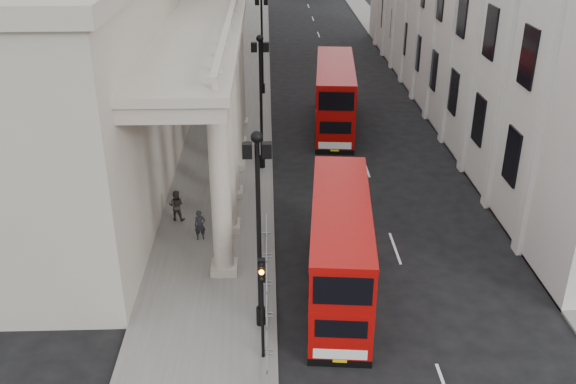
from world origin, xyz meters
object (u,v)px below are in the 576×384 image
object	(u,v)px
lamp_post_south	(259,220)
bus_near	(340,246)
traffic_light	(262,291)
lamp_post_mid	(261,94)
pedestrian_a	(200,225)
pedestrian_b	(176,205)
pedestrian_c	(230,180)
lamp_post_north	(262,37)
bus_far	(335,95)

from	to	relation	value
lamp_post_south	bus_near	size ratio (longest dim) A/B	0.81
traffic_light	bus_near	xyz separation A→B (m)	(3.31, 4.44, -0.84)
lamp_post_mid	pedestrian_a	world-z (taller)	lamp_post_mid
pedestrian_b	pedestrian_c	world-z (taller)	pedestrian_c
lamp_post_north	bus_near	distance (m)	29.90
bus_near	pedestrian_a	world-z (taller)	bus_near
lamp_post_mid	traffic_light	distance (m)	18.11
bus_near	pedestrian_c	xyz separation A→B (m)	(-5.23, 9.79, -1.25)
pedestrian_a	pedestrian_c	size ratio (longest dim) A/B	0.86
lamp_post_south	lamp_post_mid	world-z (taller)	same
lamp_post_mid	pedestrian_a	xyz separation A→B (m)	(-3.06, -8.97, -4.01)
lamp_post_south	bus_near	world-z (taller)	lamp_post_south
lamp_post_south	traffic_light	bearing A→B (deg)	-87.16
lamp_post_mid	pedestrian_c	world-z (taller)	lamp_post_mid
lamp_post_mid	lamp_post_south	bearing A→B (deg)	-90.00
traffic_light	bus_far	world-z (taller)	bus_far
bus_far	pedestrian_a	world-z (taller)	bus_far
lamp_post_south	traffic_light	xyz separation A→B (m)	(0.10, -2.02, -1.80)
lamp_post_south	pedestrian_a	world-z (taller)	lamp_post_south
lamp_post_south	pedestrian_c	xyz separation A→B (m)	(-1.82, 12.20, -3.89)
lamp_post_south	pedestrian_b	xyz separation A→B (m)	(-4.50, 9.14, -3.94)
traffic_light	pedestrian_b	size ratio (longest dim) A/B	2.53
pedestrian_b	pedestrian_a	bearing A→B (deg)	134.21
bus_near	pedestrian_c	size ratio (longest dim) A/B	5.67
pedestrian_b	lamp_post_north	bearing A→B (deg)	-91.17
lamp_post_north	pedestrian_c	world-z (taller)	lamp_post_north
pedestrian_c	bus_near	bearing A→B (deg)	-43.08
lamp_post_south	bus_far	distance (m)	24.29
lamp_post_mid	bus_far	xyz separation A→B (m)	(5.27, 7.59, -2.44)
pedestrian_a	pedestrian_b	world-z (taller)	pedestrian_b
lamp_post_south	lamp_post_mid	size ratio (longest dim) A/B	1.00
pedestrian_b	pedestrian_c	xyz separation A→B (m)	(2.68, 3.06, 0.05)
bus_far	pedestrian_a	bearing A→B (deg)	-111.75
bus_far	lamp_post_north	bearing A→B (deg)	127.01
pedestrian_a	pedestrian_c	bearing A→B (deg)	62.87
lamp_post_south	bus_near	bearing A→B (deg)	35.35
traffic_light	bus_far	size ratio (longest dim) A/B	0.39
pedestrian_c	lamp_post_south	bearing A→B (deg)	-62.71
pedestrian_c	traffic_light	bearing A→B (deg)	-63.50
bus_near	pedestrian_b	bearing A→B (deg)	144.97
lamp_post_mid	pedestrian_c	xyz separation A→B (m)	(-1.82, -3.80, -3.89)
traffic_light	bus_far	bearing A→B (deg)	78.59
lamp_post_north	pedestrian_b	world-z (taller)	lamp_post_north
lamp_post_mid	pedestrian_b	size ratio (longest dim) A/B	4.89
bus_far	pedestrian_b	xyz separation A→B (m)	(-9.77, -14.44, -1.50)
traffic_light	bus_far	xyz separation A→B (m)	(5.17, 25.61, -0.64)
pedestrian_c	pedestrian_a	bearing A→B (deg)	-84.72
lamp_post_south	traffic_light	distance (m)	2.71
pedestrian_a	pedestrian_b	size ratio (longest dim) A/B	0.91
pedestrian_b	pedestrian_c	bearing A→B (deg)	-121.23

